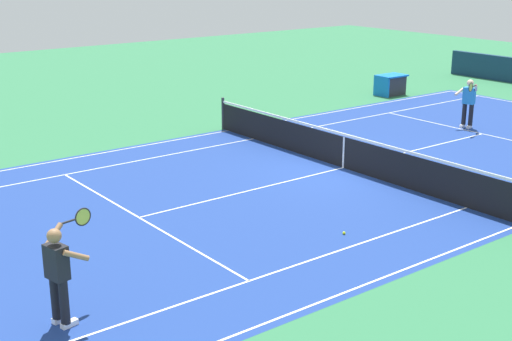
# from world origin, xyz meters

# --- Properties ---
(ground_plane) EXTENTS (60.00, 60.00, 0.00)m
(ground_plane) POSITION_xyz_m (0.00, 0.00, 0.00)
(ground_plane) COLOR #2D7247
(court_slab) EXTENTS (24.20, 11.40, 0.00)m
(court_slab) POSITION_xyz_m (0.00, 0.00, 0.00)
(court_slab) COLOR navy
(court_slab) RESTS_ON ground_plane
(court_line_markings) EXTENTS (23.85, 11.05, 0.01)m
(court_line_markings) POSITION_xyz_m (0.00, 0.00, 0.00)
(court_line_markings) COLOR white
(court_line_markings) RESTS_ON ground_plane
(tennis_net) EXTENTS (0.10, 11.70, 1.08)m
(tennis_net) POSITION_xyz_m (0.00, 0.00, 0.49)
(tennis_net) COLOR #2D2D33
(tennis_net) RESTS_ON ground_plane
(tennis_player_near) EXTENTS (1.01, 0.84, 1.70)m
(tennis_player_near) POSITION_xyz_m (9.70, 3.54, 0.93)
(tennis_player_near) COLOR black
(tennis_player_near) RESTS_ON ground_plane
(tennis_player_far) EXTENTS (1.00, 0.86, 1.70)m
(tennis_player_far) POSITION_xyz_m (-6.73, -0.89, 0.93)
(tennis_player_far) COLOR black
(tennis_player_far) RESTS_ON ground_plane
(tennis_ball) EXTENTS (0.07, 0.07, 0.07)m
(tennis_ball) POSITION_xyz_m (3.45, 3.55, 0.03)
(tennis_ball) COLOR #CCE01E
(tennis_ball) RESTS_ON ground_plane
(equipment_cart_tarped) EXTENTS (1.25, 0.84, 0.85)m
(equipment_cart_tarped) POSITION_xyz_m (-9.13, -6.52, 0.44)
(equipment_cart_tarped) COLOR #2D2D33
(equipment_cart_tarped) RESTS_ON ground_plane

